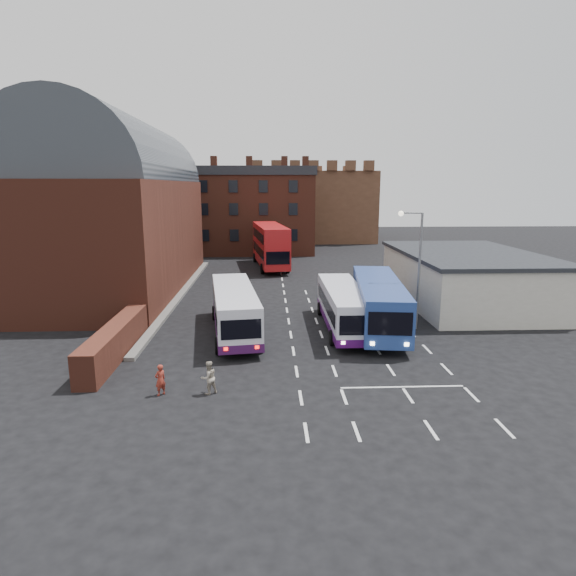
{
  "coord_description": "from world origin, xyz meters",
  "views": [
    {
      "loc": [
        -1.45,
        -24.55,
        9.54
      ],
      "look_at": [
        0.0,
        10.0,
        2.2
      ],
      "focal_mm": 30.0,
      "sensor_mm": 36.0,
      "label": 1
    }
  ],
  "objects_px": {
    "bus_blue": "(379,301)",
    "bus_red_double": "(270,245)",
    "pedestrian_red": "(160,380)",
    "bus_white_outbound": "(234,307)",
    "bus_white_inbound": "(344,305)",
    "pedestrian_beige": "(209,378)",
    "street_lamp": "(416,259)"
  },
  "relations": [
    {
      "from": "bus_blue",
      "to": "street_lamp",
      "type": "xyz_separation_m",
      "value": [
        2.32,
        -0.16,
        2.84
      ]
    },
    {
      "from": "bus_white_inbound",
      "to": "bus_blue",
      "type": "distance_m",
      "value": 2.4
    },
    {
      "from": "bus_white_outbound",
      "to": "bus_blue",
      "type": "relative_size",
      "value": 0.91
    },
    {
      "from": "bus_red_double",
      "to": "pedestrian_red",
      "type": "relative_size",
      "value": 8.62
    },
    {
      "from": "bus_white_outbound",
      "to": "bus_white_inbound",
      "type": "xyz_separation_m",
      "value": [
        7.3,
        0.6,
        -0.07
      ]
    },
    {
      "from": "bus_red_double",
      "to": "street_lamp",
      "type": "distance_m",
      "value": 27.41
    },
    {
      "from": "pedestrian_red",
      "to": "bus_white_inbound",
      "type": "bearing_deg",
      "value": -179.8
    },
    {
      "from": "bus_white_outbound",
      "to": "bus_blue",
      "type": "height_order",
      "value": "bus_blue"
    },
    {
      "from": "bus_white_outbound",
      "to": "bus_white_inbound",
      "type": "relative_size",
      "value": 1.06
    },
    {
      "from": "bus_white_inbound",
      "to": "pedestrian_beige",
      "type": "distance_m",
      "value": 12.83
    },
    {
      "from": "bus_red_double",
      "to": "bus_white_outbound",
      "type": "bearing_deg",
      "value": 77.46
    },
    {
      "from": "bus_red_double",
      "to": "pedestrian_red",
      "type": "height_order",
      "value": "bus_red_double"
    },
    {
      "from": "street_lamp",
      "to": "bus_white_outbound",
      "type": "bearing_deg",
      "value": -177.63
    },
    {
      "from": "pedestrian_red",
      "to": "pedestrian_beige",
      "type": "relative_size",
      "value": 0.93
    },
    {
      "from": "bus_red_double",
      "to": "pedestrian_beige",
      "type": "height_order",
      "value": "bus_red_double"
    },
    {
      "from": "bus_white_outbound",
      "to": "bus_white_inbound",
      "type": "distance_m",
      "value": 7.32
    },
    {
      "from": "bus_white_outbound",
      "to": "pedestrian_beige",
      "type": "relative_size",
      "value": 7.05
    },
    {
      "from": "bus_red_double",
      "to": "street_lamp",
      "type": "xyz_separation_m",
      "value": [
        9.5,
        -25.63,
        2.12
      ]
    },
    {
      "from": "pedestrian_beige",
      "to": "pedestrian_red",
      "type": "bearing_deg",
      "value": -33.25
    },
    {
      "from": "street_lamp",
      "to": "pedestrian_beige",
      "type": "bearing_deg",
      "value": -141.61
    },
    {
      "from": "bus_white_inbound",
      "to": "pedestrian_beige",
      "type": "xyz_separation_m",
      "value": [
        -7.88,
        -10.08,
        -0.91
      ]
    },
    {
      "from": "bus_red_double",
      "to": "pedestrian_red",
      "type": "bearing_deg",
      "value": 74.46
    },
    {
      "from": "bus_white_outbound",
      "to": "street_lamp",
      "type": "relative_size",
      "value": 1.42
    },
    {
      "from": "pedestrian_beige",
      "to": "bus_white_inbound",
      "type": "bearing_deg",
      "value": -162.72
    },
    {
      "from": "bus_white_outbound",
      "to": "pedestrian_beige",
      "type": "distance_m",
      "value": 9.55
    },
    {
      "from": "bus_blue",
      "to": "bus_red_double",
      "type": "xyz_separation_m",
      "value": [
        -7.18,
        25.46,
        0.72
      ]
    },
    {
      "from": "bus_blue",
      "to": "bus_white_outbound",
      "type": "bearing_deg",
      "value": 10.81
    },
    {
      "from": "bus_white_outbound",
      "to": "street_lamp",
      "type": "height_order",
      "value": "street_lamp"
    },
    {
      "from": "pedestrian_red",
      "to": "pedestrian_beige",
      "type": "bearing_deg",
      "value": 136.57
    },
    {
      "from": "bus_white_outbound",
      "to": "bus_blue",
      "type": "bearing_deg",
      "value": -3.69
    },
    {
      "from": "bus_white_inbound",
      "to": "pedestrian_red",
      "type": "xyz_separation_m",
      "value": [
        -10.11,
        -10.14,
        -0.96
      ]
    },
    {
      "from": "bus_white_inbound",
      "to": "pedestrian_red",
      "type": "height_order",
      "value": "bus_white_inbound"
    }
  ]
}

